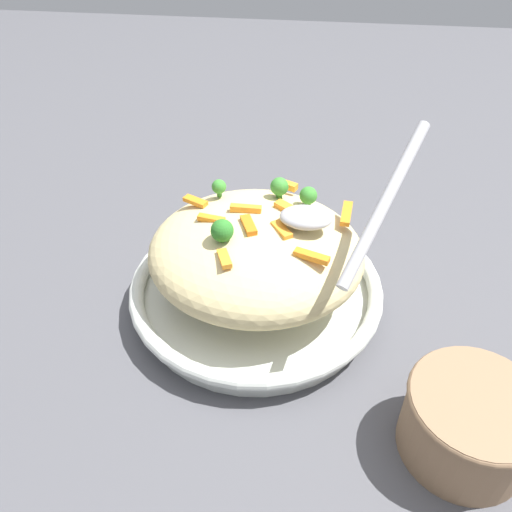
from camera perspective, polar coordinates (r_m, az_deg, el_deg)
ground_plane at (r=0.64m, az=0.00°, el=-5.13°), size 2.40×2.40×0.00m
serving_bowl at (r=0.63m, az=0.00°, el=-3.77°), size 0.30×0.30×0.04m
pasta_mound at (r=0.59m, az=0.00°, el=0.42°), size 0.24×0.22×0.09m
carrot_piece_0 at (r=0.55m, az=2.82°, el=2.86°), size 0.03×0.03×0.01m
carrot_piece_1 at (r=0.59m, az=9.89°, el=4.61°), size 0.01×0.04×0.01m
carrot_piece_2 at (r=0.55m, az=-0.82°, el=3.38°), size 0.02×0.03×0.01m
carrot_piece_3 at (r=0.63m, az=3.36°, el=7.78°), size 0.03×0.02×0.01m
carrot_piece_4 at (r=0.57m, az=-4.86°, el=4.24°), size 0.03×0.01×0.01m
carrot_piece_5 at (r=0.58m, az=3.31°, el=5.28°), size 0.03×0.02×0.01m
carrot_piece_6 at (r=0.52m, az=-3.48°, el=-0.28°), size 0.02×0.03×0.01m
carrot_piece_7 at (r=0.60m, az=-6.66°, el=5.99°), size 0.03×0.02×0.01m
carrot_piece_8 at (r=0.52m, az=6.12°, el=-0.03°), size 0.04×0.02×0.01m
carrot_piece_9 at (r=0.57m, az=-1.13°, el=5.20°), size 0.03×0.01×0.01m
broccoli_floret_0 at (r=0.53m, az=-3.73°, el=2.78°), size 0.02×0.02×0.03m
broccoli_floret_1 at (r=0.61m, az=-4.08°, el=7.56°), size 0.02×0.02×0.02m
broccoli_floret_2 at (r=0.59m, az=5.75°, el=6.59°), size 0.02×0.02×0.02m
broccoli_floret_3 at (r=0.60m, az=2.58°, el=7.58°), size 0.02×0.02×0.03m
serving_spoon at (r=0.53m, az=8.69°, el=4.92°), size 0.14×0.16×0.11m
companion_bowl at (r=0.52m, az=22.40°, el=-16.38°), size 0.12×0.12×0.08m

